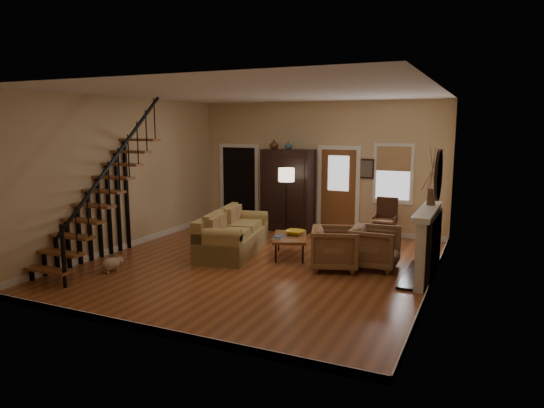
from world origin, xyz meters
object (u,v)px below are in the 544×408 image
at_px(floor_lamp, 286,203).
at_px(armoire, 288,190).
at_px(armchair_right, 375,248).
at_px(side_chair, 385,220).
at_px(coffee_table, 290,246).
at_px(armchair_left, 335,248).
at_px(sofa, 233,233).

bearing_deg(floor_lamp, armoire, 109.87).
xyz_separation_m(armchair_right, side_chair, (-0.27, 2.25, 0.11)).
xyz_separation_m(armoire, coffee_table, (1.04, -2.37, -0.83)).
relative_size(armchair_left, armchair_right, 1.00).
distance_m(armoire, armchair_right, 3.80).
height_order(sofa, floor_lamp, floor_lamp).
relative_size(coffee_table, side_chair, 1.12).
distance_m(coffee_table, armchair_left, 1.21).
xyz_separation_m(coffee_table, floor_lamp, (-0.76, 1.60, 0.63)).
bearing_deg(armoire, floor_lamp, -70.13).
distance_m(armchair_left, floor_lamp, 2.81).
relative_size(armoire, armchair_left, 2.39).
height_order(armchair_left, armchair_right, armchair_right).
xyz_separation_m(armoire, floor_lamp, (0.28, -0.77, -0.20)).
height_order(armoire, coffee_table, armoire).
xyz_separation_m(armoire, armchair_left, (2.15, -2.82, -0.65)).
relative_size(sofa, armchair_left, 2.59).
bearing_deg(armoire, armchair_right, -41.02).
height_order(armoire, sofa, armoire).
distance_m(coffee_table, floor_lamp, 1.88).
distance_m(floor_lamp, side_chair, 2.37).
bearing_deg(coffee_table, armchair_left, -22.17).
bearing_deg(armchair_left, sofa, 67.07).
bearing_deg(coffee_table, side_chair, 55.19).
xyz_separation_m(armoire, armchair_right, (2.82, -2.45, -0.65)).
bearing_deg(armchair_left, side_chair, -26.21).
height_order(armchair_left, side_chair, side_chair).
relative_size(sofa, armchair_right, 2.59).
bearing_deg(sofa, floor_lamp, 64.67).
bearing_deg(armchair_right, coffee_table, 86.12).
xyz_separation_m(armchair_left, armchair_right, (0.68, 0.37, 0.00)).
distance_m(armchair_left, armchair_right, 0.77).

